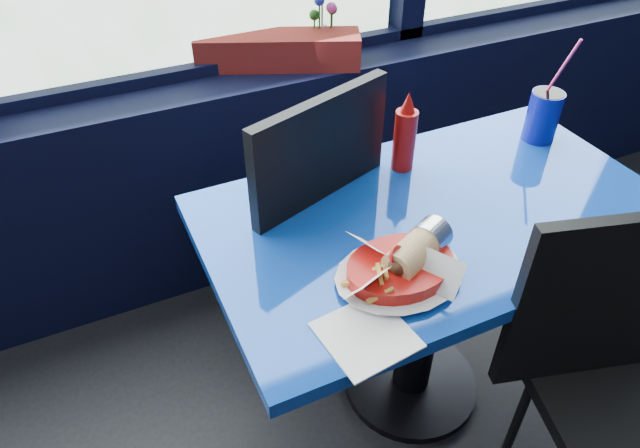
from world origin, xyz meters
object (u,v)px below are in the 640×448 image
at_px(flower_vase, 324,38).
at_px(food_basket, 402,266).
at_px(chair_near_back, 316,211).
at_px(near_table, 430,263).
at_px(ketchup_bottle, 405,136).
at_px(planter_box, 278,50).
at_px(soda_cup, 543,115).
at_px(chair_near_front, 627,384).

xyz_separation_m(flower_vase, food_basket, (-0.31, -1.05, -0.09)).
xyz_separation_m(chair_near_back, food_basket, (-0.01, -0.48, 0.19)).
relative_size(near_table, ketchup_bottle, 5.19).
height_order(planter_box, soda_cup, soda_cup).
distance_m(near_table, chair_near_front, 0.55).
relative_size(near_table, planter_box, 2.10).
bearing_deg(chair_near_back, ketchup_bottle, 136.46).
xyz_separation_m(chair_near_front, soda_cup, (0.28, 0.69, 0.28)).
distance_m(planter_box, soda_cup, 0.91).
xyz_separation_m(near_table, ketchup_bottle, (0.02, 0.22, 0.28)).
bearing_deg(ketchup_bottle, near_table, -95.25).
bearing_deg(planter_box, ketchup_bottle, -58.45).
relative_size(planter_box, food_basket, 2.11).
height_order(chair_near_front, planter_box, chair_near_front).
xyz_separation_m(near_table, chair_near_back, (-0.20, 0.31, 0.02)).
distance_m(chair_near_back, ketchup_bottle, 0.36).
height_order(chair_near_back, soda_cup, soda_cup).
bearing_deg(soda_cup, ketchup_bottle, 175.02).
distance_m(chair_near_front, chair_near_back, 0.92).
relative_size(near_table, soda_cup, 3.73).
bearing_deg(near_table, soda_cup, 20.22).
bearing_deg(chair_near_front, ketchup_bottle, 118.93).
relative_size(chair_near_front, ketchup_bottle, 4.16).
bearing_deg(soda_cup, chair_near_back, 168.40).
distance_m(chair_near_back, soda_cup, 0.73).
bearing_deg(flower_vase, food_basket, -106.22).
bearing_deg(chair_near_front, near_table, 126.18).
distance_m(flower_vase, ketchup_bottle, 0.67).
relative_size(chair_near_back, ketchup_bottle, 4.46).
height_order(chair_near_front, chair_near_back, chair_near_back).
xyz_separation_m(chair_near_back, soda_cup, (0.68, -0.14, 0.24)).
xyz_separation_m(chair_near_front, food_basket, (-0.41, 0.35, 0.23)).
distance_m(near_table, ketchup_bottle, 0.36).
height_order(planter_box, food_basket, planter_box).
xyz_separation_m(chair_near_front, planter_box, (-0.28, 1.41, 0.30)).
distance_m(near_table, chair_near_back, 0.37).
distance_m(near_table, flower_vase, 0.94).
height_order(food_basket, soda_cup, soda_cup).
bearing_deg(near_table, food_basket, -142.29).
bearing_deg(chair_near_back, near_table, 103.30).
xyz_separation_m(near_table, flower_vase, (0.09, 0.88, 0.31)).
relative_size(planter_box, ketchup_bottle, 2.47).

